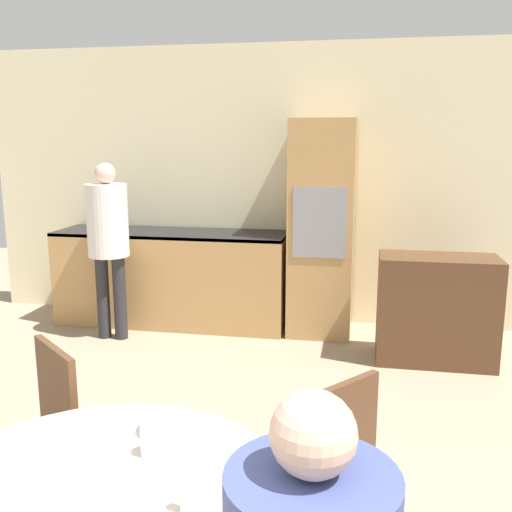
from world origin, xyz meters
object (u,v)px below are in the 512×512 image
object	(u,v)px
cup	(152,443)
bowl_near	(166,426)
sideboard	(436,310)
bowl_centre	(0,486)
chair_far_left	(38,444)
oven_unit	(322,229)
chair_far_right	(319,477)
person_standing	(108,232)

from	to	relation	value
cup	bowl_near	xyz separation A→B (m)	(-0.01, 0.15, -0.02)
sideboard	bowl_near	distance (m)	3.05
sideboard	bowl_centre	size ratio (longest dim) A/B	5.16
chair_far_left	cup	size ratio (longest dim) A/B	11.56
sideboard	bowl_near	bearing A→B (deg)	-114.10
oven_unit	chair_far_right	size ratio (longest dim) A/B	2.11
chair_far_right	person_standing	world-z (taller)	person_standing
person_standing	bowl_near	xyz separation A→B (m)	(1.50, -2.82, -0.18)
sideboard	cup	distance (m)	3.19
bowl_centre	chair_far_right	bearing A→B (deg)	36.09
oven_unit	person_standing	bearing A→B (deg)	-163.76
sideboard	person_standing	xyz separation A→B (m)	(-2.74, 0.04, 0.53)
bowl_centre	bowl_near	bearing A→B (deg)	50.53
cup	oven_unit	bearing A→B (deg)	85.33
oven_unit	bowl_centre	distance (m)	3.82
cup	bowl_near	world-z (taller)	cup
chair_far_left	bowl_near	world-z (taller)	chair_far_left
sideboard	bowl_centre	bearing A→B (deg)	-116.42
oven_unit	person_standing	distance (m)	1.87
person_standing	bowl_centre	xyz separation A→B (m)	(1.16, -3.23, -0.18)
oven_unit	sideboard	xyz separation A→B (m)	(0.95, -0.57, -0.53)
oven_unit	sideboard	bearing A→B (deg)	-30.87
chair_far_left	chair_far_right	world-z (taller)	same
person_standing	bowl_centre	world-z (taller)	person_standing
oven_unit	bowl_centre	world-z (taller)	oven_unit
sideboard	chair_far_left	size ratio (longest dim) A/B	1.00
sideboard	cup	world-z (taller)	sideboard
sideboard	bowl_near	size ratio (longest dim) A/B	5.10
chair_far_left	person_standing	size ratio (longest dim) A/B	0.59
chair_far_left	bowl_near	xyz separation A→B (m)	(0.64, -0.23, 0.26)
oven_unit	chair_far_left	bearing A→B (deg)	-106.69
chair_far_right	bowl_near	bearing A→B (deg)	-28.77
chair_far_left	bowl_centre	size ratio (longest dim) A/B	5.17
person_standing	cup	xyz separation A→B (m)	(1.51, -2.96, -0.16)
chair_far_left	chair_far_right	distance (m)	1.15
sideboard	cup	bearing A→B (deg)	-112.92
chair_far_right	oven_unit	bearing A→B (deg)	-136.57
cup	chair_far_right	bearing A→B (deg)	34.92
sideboard	chair_far_left	bearing A→B (deg)	-126.51
sideboard	chair_far_right	world-z (taller)	chair_far_right
bowl_centre	oven_unit	bearing A→B (deg)	80.39
oven_unit	sideboard	world-z (taller)	oven_unit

